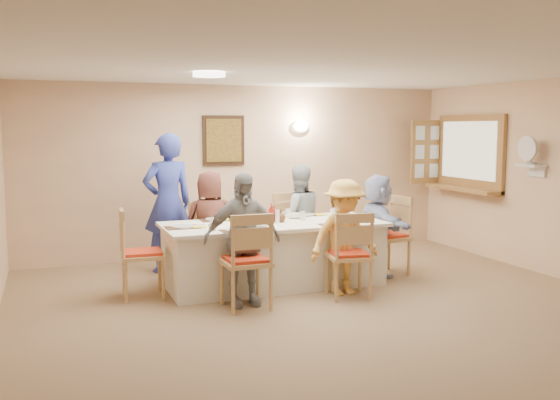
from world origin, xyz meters
name	(u,v)px	position (x,y,z in m)	size (l,w,h in m)	color
ground	(349,321)	(0.00, 0.00, 0.00)	(7.00, 7.00, 0.00)	#A27F5C
room_walls	(351,167)	(0.00, 0.00, 1.51)	(7.00, 7.00, 7.00)	#CCA789
wall_picture	(224,140)	(-0.30, 3.46, 1.70)	(0.62, 0.05, 0.72)	black
wall_sconce	(301,127)	(0.90, 3.44, 1.90)	(0.26, 0.09, 0.18)	white
ceiling_light	(209,74)	(-1.00, 1.50, 2.47)	(0.36, 0.36, 0.05)	white
serving_hatch	(470,153)	(3.21, 2.40, 1.50)	(0.06, 1.50, 1.15)	olive
hatch_sill	(462,189)	(3.09, 2.40, 0.97)	(0.30, 1.50, 0.05)	olive
shutter_door	(426,152)	(2.95, 3.16, 1.50)	(0.55, 0.04, 1.00)	olive
fan_shelf	(531,165)	(3.13, 1.05, 1.40)	(0.22, 0.36, 0.03)	white
desk_fan	(530,154)	(3.10, 1.05, 1.55)	(0.30, 0.30, 0.28)	#A5A5A8
dining_table	(274,254)	(-0.21, 1.58, 0.38)	(2.62, 1.11, 0.76)	white
chair_back_left	(208,239)	(-0.81, 2.38, 0.47)	(0.45, 0.45, 0.93)	tan
chair_back_right	(295,230)	(0.39, 2.38, 0.50)	(0.48, 0.48, 1.01)	tan
chair_front_left	(246,260)	(-0.81, 0.78, 0.52)	(0.49, 0.49, 1.03)	tan
chair_front_right	(349,254)	(0.39, 0.78, 0.49)	(0.47, 0.47, 0.98)	tan
chair_left_end	(143,253)	(-1.76, 1.58, 0.50)	(0.48, 0.48, 1.01)	tan
chair_right_end	(387,235)	(1.34, 1.58, 0.51)	(0.49, 0.49, 1.02)	tan
diner_back_left	(211,224)	(-0.81, 2.26, 0.68)	(0.72, 0.53, 1.35)	#582B23
diner_back_right	(298,217)	(0.39, 2.26, 0.70)	(0.74, 0.61, 1.40)	#A1A9B0
diner_front_left	(242,239)	(-0.81, 0.90, 0.71)	(0.84, 0.36, 1.43)	#9D9E9E
diner_front_right	(344,237)	(0.39, 0.90, 0.66)	(0.88, 0.54, 1.31)	#F7B64F
diner_right_end	(378,225)	(1.21, 1.58, 0.65)	(0.51, 1.24, 1.30)	#A1ACD6
caregiver	(168,203)	(-1.26, 2.73, 0.91)	(0.72, 0.53, 1.82)	#3342AD
placemat_fl	(235,231)	(-0.81, 1.16, 0.76)	(0.33, 0.25, 0.01)	#472B19
plate_fl	(235,230)	(-0.81, 1.16, 0.77)	(0.24, 0.24, 0.01)	white
napkin_fl	(252,230)	(-0.63, 1.11, 0.77)	(0.13, 0.13, 0.01)	yellow
placemat_fr	(334,225)	(0.39, 1.16, 0.76)	(0.34, 0.25, 0.01)	#472B19
plate_fr	(334,224)	(0.39, 1.16, 0.77)	(0.25, 0.25, 0.02)	white
napkin_fr	(350,224)	(0.57, 1.11, 0.77)	(0.15, 0.15, 0.01)	yellow
placemat_bl	(216,220)	(-0.81, 2.00, 0.76)	(0.37, 0.27, 0.01)	#472B19
plate_bl	(216,219)	(-0.81, 2.00, 0.77)	(0.25, 0.25, 0.02)	white
napkin_bl	(231,219)	(-0.63, 1.95, 0.77)	(0.14, 0.14, 0.01)	yellow
placemat_br	(306,215)	(0.39, 2.00, 0.76)	(0.34, 0.25, 0.01)	#472B19
plate_br	(306,214)	(0.39, 2.00, 0.77)	(0.22, 0.22, 0.01)	white
napkin_br	(320,214)	(0.57, 1.95, 0.77)	(0.15, 0.15, 0.01)	yellow
placemat_le	(182,227)	(-1.31, 1.58, 0.76)	(0.38, 0.28, 0.01)	#472B19
plate_le	(182,227)	(-1.31, 1.58, 0.77)	(0.25, 0.25, 0.02)	white
napkin_le	(199,227)	(-1.13, 1.53, 0.77)	(0.15, 0.15, 0.01)	yellow
placemat_re	(357,217)	(0.91, 1.58, 0.76)	(0.35, 0.26, 0.01)	#472B19
plate_re	(357,217)	(0.91, 1.58, 0.77)	(0.26, 0.26, 0.02)	white
napkin_re	(372,217)	(1.09, 1.53, 0.77)	(0.13, 0.13, 0.01)	yellow
teacup_a	(213,227)	(-1.04, 1.28, 0.80)	(0.13, 0.13, 0.08)	white
teacup_b	(289,212)	(0.19, 2.10, 0.80)	(0.10, 0.10, 0.08)	white
bowl_a	(260,225)	(-0.48, 1.33, 0.79)	(0.28, 0.28, 0.05)	white
bowl_b	(294,216)	(0.15, 1.82, 0.79)	(0.21, 0.21, 0.06)	white
condiment_ketchup	(272,213)	(-0.24, 1.58, 0.88)	(0.10, 0.10, 0.23)	#B41E0F
condiment_brown	(274,213)	(-0.17, 1.67, 0.86)	(0.11, 0.11, 0.19)	brown
condiment_malt	(280,216)	(-0.12, 1.58, 0.84)	(0.15, 0.15, 0.15)	brown
drinking_glass	(260,218)	(-0.36, 1.63, 0.82)	(0.07, 0.07, 0.11)	silver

